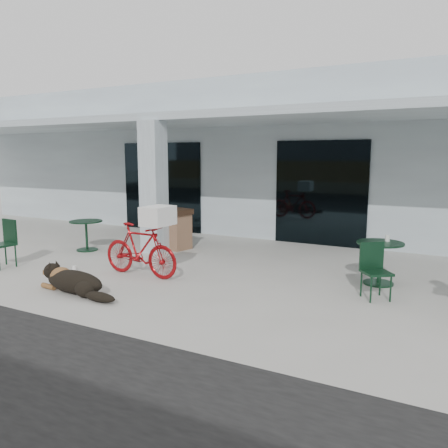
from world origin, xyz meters
The scene contains 16 objects.
ground centered at (0.00, 0.00, 0.00)m, with size 80.00×80.00×0.00m, color #AEACA4.
building centered at (0.00, 8.50, 2.25)m, with size 22.00×7.00×4.50m, color silver.
storefront_glass_left centered at (-3.20, 4.98, 1.35)m, with size 2.80×0.06×2.70m, color black.
storefront_glass_right centered at (1.80, 4.98, 1.35)m, with size 2.40×0.06×2.70m, color black.
column centered at (-1.50, 2.30, 1.56)m, with size 0.50×0.50×3.12m, color silver.
overhang centered at (0.00, 3.60, 3.21)m, with size 22.00×2.80×0.18m, color silver.
bicycle centered at (-0.44, 0.40, 0.51)m, with size 0.48×1.71×1.03m, color maroon.
laundry_basket centered at (0.01, 0.39, 1.21)m, with size 0.60×0.44×0.35m, color white.
dog centered at (-0.72, -1.00, 0.23)m, with size 1.36×0.45×0.45m, color black, non-canonical shape.
cup_near_dog centered at (-1.89, 0.09, 0.05)m, with size 0.08×0.08×0.10m, color white.
cafe_table_near centered at (-3.07, 1.63, 0.37)m, with size 0.79×0.79×0.74m, color #133620, non-canonical shape.
cafe_chair_near centered at (-3.39, -0.43, 0.50)m, with size 0.45×0.49×1.00m, color #133620, non-canonical shape.
cafe_table_far centered at (3.74, 1.97, 0.39)m, with size 0.83×0.83×0.77m, color #133620, non-canonical shape.
cafe_chair_far_a centered at (3.83, 1.06, 0.46)m, with size 0.41×0.45×0.91m, color #133620, non-canonical shape.
cup_on_table centered at (3.83, 2.13, 0.83)m, with size 0.08×0.08×0.11m, color white.
trash_receptacle centered at (-1.18, 2.80, 0.50)m, with size 0.59×0.59×1.01m, color brown, non-canonical shape.
Camera 1 is at (4.82, -6.13, 2.30)m, focal length 35.00 mm.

